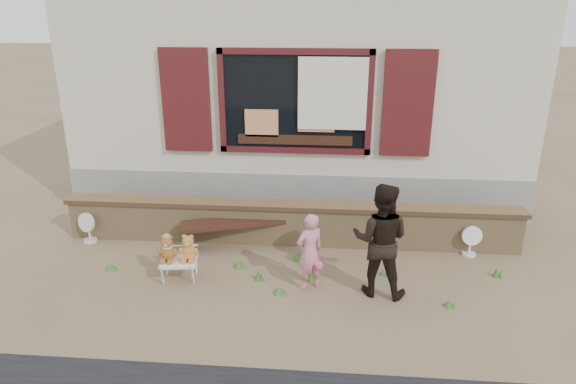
# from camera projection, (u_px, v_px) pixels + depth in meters

# --- Properties ---
(ground) EXTENTS (80.00, 80.00, 0.00)m
(ground) POSITION_uv_depth(u_px,v_px,m) (284.00, 274.00, 7.19)
(ground) COLOR brown
(ground) RESTS_ON ground
(shopfront) EXTENTS (8.04, 5.13, 4.00)m
(shopfront) POSITION_uv_depth(u_px,v_px,m) (304.00, 82.00, 10.68)
(shopfront) COLOR #B2A990
(shopfront) RESTS_ON ground
(brick_wall) EXTENTS (7.10, 0.36, 0.67)m
(brick_wall) POSITION_uv_depth(u_px,v_px,m) (290.00, 223.00, 8.01)
(brick_wall) COLOR tan
(brick_wall) RESTS_ON ground
(bench) EXTENTS (1.75, 0.89, 0.44)m
(bench) POSITION_uv_depth(u_px,v_px,m) (239.00, 227.00, 7.89)
(bench) COLOR black
(bench) RESTS_ON ground
(folding_chair) EXTENTS (0.53, 0.48, 0.29)m
(folding_chair) POSITION_uv_depth(u_px,v_px,m) (179.00, 261.00, 6.97)
(folding_chair) COLOR white
(folding_chair) RESTS_ON ground
(teddy_bear_left) EXTENTS (0.30, 0.27, 0.37)m
(teddy_bear_left) POSITION_uv_depth(u_px,v_px,m) (167.00, 247.00, 6.89)
(teddy_bear_left) COLOR brown
(teddy_bear_left) RESTS_ON folding_chair
(teddy_bear_right) EXTENTS (0.30, 0.27, 0.38)m
(teddy_bear_right) POSITION_uv_depth(u_px,v_px,m) (188.00, 247.00, 6.90)
(teddy_bear_right) COLOR #9C682B
(teddy_bear_right) RESTS_ON folding_chair
(child) EXTENTS (0.46, 0.42, 1.06)m
(child) POSITION_uv_depth(u_px,v_px,m) (310.00, 252.00, 6.66)
(child) COLOR pink
(child) RESTS_ON ground
(adult) EXTENTS (0.84, 0.72, 1.51)m
(adult) POSITION_uv_depth(u_px,v_px,m) (381.00, 240.00, 6.48)
(adult) COLOR black
(adult) RESTS_ON ground
(fan_left) EXTENTS (0.32, 0.21, 0.50)m
(fan_left) POSITION_uv_depth(u_px,v_px,m) (89.00, 227.00, 8.07)
(fan_left) COLOR silver
(fan_left) RESTS_ON ground
(fan_right) EXTENTS (0.30, 0.20, 0.48)m
(fan_right) POSITION_uv_depth(u_px,v_px,m) (471.00, 240.00, 7.64)
(fan_right) COLOR white
(fan_right) RESTS_ON ground
(grass_tufts) EXTENTS (5.56, 1.24, 0.15)m
(grass_tufts) POSITION_uv_depth(u_px,v_px,m) (292.00, 273.00, 7.10)
(grass_tufts) COLOR #3B6227
(grass_tufts) RESTS_ON ground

